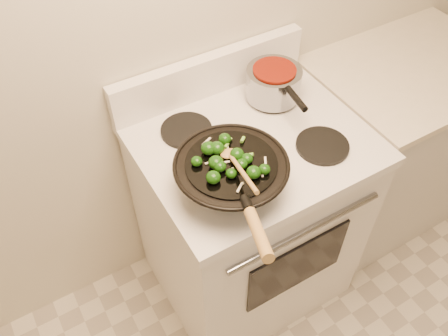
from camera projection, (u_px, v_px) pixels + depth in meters
stove at (248, 216)px, 1.96m from camera, size 0.78×0.67×1.08m
counter_unit at (389, 144)px, 2.27m from camera, size 0.81×0.62×0.91m
wok at (231, 174)px, 1.42m from camera, size 0.35×0.56×0.23m
stirfry at (226, 160)px, 1.37m from camera, size 0.21×0.23×0.04m
wooden_spoon at (236, 164)px, 1.35m from camera, size 0.08×0.24×0.08m
saucepan at (274, 83)px, 1.72m from camera, size 0.20×0.32×0.12m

